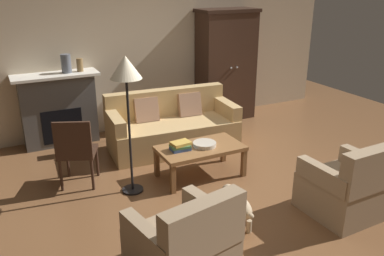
{
  "coord_description": "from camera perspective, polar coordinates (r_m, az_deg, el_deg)",
  "views": [
    {
      "loc": [
        -2.39,
        -3.95,
        2.48
      ],
      "look_at": [
        -0.07,
        0.66,
        0.55
      ],
      "focal_mm": 37.89,
      "sensor_mm": 36.0,
      "label": 1
    }
  ],
  "objects": [
    {
      "name": "mantel_vase_slate",
      "position": [
        6.43,
        -17.3,
        8.66
      ],
      "size": [
        0.15,
        0.15,
        0.28
      ],
      "primitive_type": "cylinder",
      "color": "#565B66",
      "rests_on": "fireplace"
    },
    {
      "name": "ground_plane",
      "position": [
        5.24,
        3.96,
        -7.77
      ],
      "size": [
        9.6,
        9.6,
        0.0
      ],
      "primitive_type": "plane",
      "color": "brown"
    },
    {
      "name": "book_stack",
      "position": [
        5.12,
        -1.65,
        -2.55
      ],
      "size": [
        0.27,
        0.2,
        0.11
      ],
      "color": "#38569E",
      "rests_on": "coffee_table"
    },
    {
      "name": "back_wall",
      "position": [
        7.01,
        -6.59,
        11.52
      ],
      "size": [
        7.2,
        0.1,
        2.8
      ],
      "primitive_type": "cube",
      "color": "beige",
      "rests_on": "ground"
    },
    {
      "name": "fireplace",
      "position": [
        6.59,
        -18.23,
        2.6
      ],
      "size": [
        1.26,
        0.48,
        1.12
      ],
      "color": "#4C4947",
      "rests_on": "ground"
    },
    {
      "name": "armchair_near_left",
      "position": [
        3.6,
        -1.12,
        -16.44
      ],
      "size": [
        0.9,
        0.9,
        0.88
      ],
      "color": "#997F60",
      "rests_on": "ground"
    },
    {
      "name": "side_chair_wooden",
      "position": [
        5.14,
        -16.03,
        -2.83
      ],
      "size": [
        0.58,
        0.58,
        0.9
      ],
      "color": "#382319",
      "rests_on": "ground"
    },
    {
      "name": "mantel_vase_bronze",
      "position": [
        6.47,
        -15.51,
        8.55
      ],
      "size": [
        0.1,
        0.1,
        0.2
      ],
      "primitive_type": "cylinder",
      "color": "olive",
      "rests_on": "fireplace"
    },
    {
      "name": "fruit_bowl",
      "position": [
        5.25,
        1.77,
        -2.29
      ],
      "size": [
        0.3,
        0.3,
        0.05
      ],
      "primitive_type": "cylinder",
      "color": "beige",
      "rests_on": "coffee_table"
    },
    {
      "name": "armchair_near_right",
      "position": [
        4.78,
        21.0,
        -7.94
      ],
      "size": [
        0.8,
        0.79,
        0.88
      ],
      "color": "#997F60",
      "rests_on": "ground"
    },
    {
      "name": "coffee_table",
      "position": [
        5.27,
        1.18,
        -3.17
      ],
      "size": [
        1.1,
        0.6,
        0.42
      ],
      "color": "olive",
      "rests_on": "ground"
    },
    {
      "name": "armoire",
      "position": [
        7.4,
        4.79,
        8.81
      ],
      "size": [
        1.06,
        0.57,
        1.97
      ],
      "color": "#382319",
      "rests_on": "ground"
    },
    {
      "name": "floor_lamp",
      "position": [
        4.6,
        -9.25,
        7.28
      ],
      "size": [
        0.36,
        0.36,
        1.68
      ],
      "color": "black",
      "rests_on": "ground"
    },
    {
      "name": "couch",
      "position": [
        6.18,
        -2.84,
        0.01
      ],
      "size": [
        1.97,
        0.98,
        0.86
      ],
      "color": "tan",
      "rests_on": "ground"
    },
    {
      "name": "dog",
      "position": [
        4.32,
        6.43,
        -10.78
      ],
      "size": [
        0.22,
        0.57,
        0.39
      ],
      "color": "tan",
      "rests_on": "ground"
    }
  ]
}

